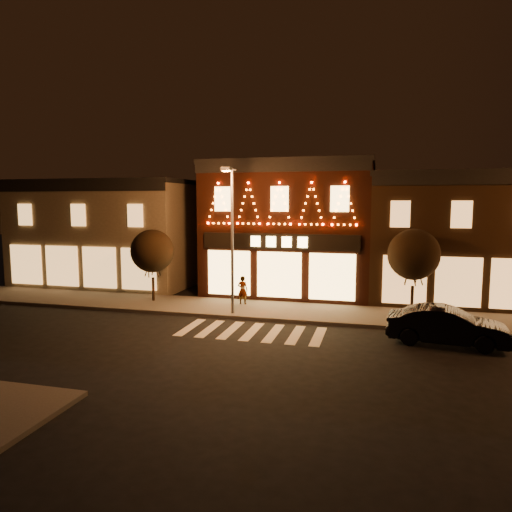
% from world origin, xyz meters
% --- Properties ---
extents(ground, '(120.00, 120.00, 0.00)m').
position_xyz_m(ground, '(0.00, 0.00, 0.00)').
color(ground, black).
rests_on(ground, ground).
extents(sidewalk_far, '(44.00, 4.00, 0.15)m').
position_xyz_m(sidewalk_far, '(2.00, 8.00, 0.07)').
color(sidewalk_far, '#47423D').
rests_on(sidewalk_far, ground).
extents(building_left, '(12.20, 8.28, 7.30)m').
position_xyz_m(building_left, '(-13.00, 13.99, 3.66)').
color(building_left, '#695E4A').
rests_on(building_left, ground).
extents(building_pulp, '(10.20, 8.34, 8.30)m').
position_xyz_m(building_pulp, '(0.00, 13.98, 4.16)').
color(building_pulp, black).
rests_on(building_pulp, ground).
extents(building_right_a, '(9.20, 8.28, 7.50)m').
position_xyz_m(building_right_a, '(9.50, 13.99, 3.76)').
color(building_right_a, '#352212').
rests_on(building_right_a, ground).
extents(streetlamp_mid, '(0.51, 1.69, 7.36)m').
position_xyz_m(streetlamp_mid, '(-1.71, 6.38, 4.47)').
color(streetlamp_mid, '#59595E').
rests_on(streetlamp_mid, sidewalk_far).
extents(tree_left, '(2.47, 2.47, 4.12)m').
position_xyz_m(tree_left, '(-7.09, 8.34, 3.04)').
color(tree_left, black).
rests_on(tree_left, sidewalk_far).
extents(tree_right, '(2.60, 2.60, 4.34)m').
position_xyz_m(tree_right, '(7.18, 8.87, 3.19)').
color(tree_right, black).
rests_on(tree_right, sidewalk_far).
extents(dark_sedan, '(4.88, 2.17, 1.56)m').
position_xyz_m(dark_sedan, '(8.25, 4.22, 0.78)').
color(dark_sedan, black).
rests_on(dark_sedan, ground).
extents(pedestrian, '(0.60, 0.41, 1.58)m').
position_xyz_m(pedestrian, '(-1.83, 8.79, 0.94)').
color(pedestrian, gray).
rests_on(pedestrian, sidewalk_far).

